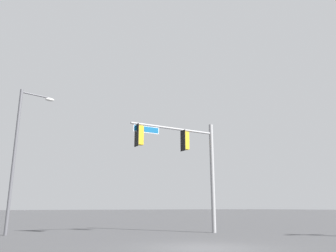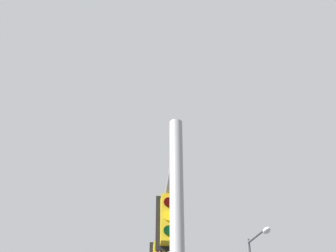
{
  "view_description": "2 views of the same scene",
  "coord_description": "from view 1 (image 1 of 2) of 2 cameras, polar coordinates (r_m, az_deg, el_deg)",
  "views": [
    {
      "loc": [
        7.91,
        10.27,
        1.49
      ],
      "look_at": [
        -1.87,
        -5.73,
        6.16
      ],
      "focal_mm": 35.0,
      "sensor_mm": 36.0,
      "label": 1
    },
    {
      "loc": [
        -13.06,
        -5.01,
        1.45
      ],
      "look_at": [
        -3.82,
        -6.0,
        7.64
      ],
      "focal_mm": 50.0,
      "sensor_mm": 36.0,
      "label": 2
    }
  ],
  "objects": [
    {
      "name": "ground_plane",
      "position": [
        13.05,
        6.56,
        -20.45
      ],
      "size": [
        400.0,
        400.0,
        0.0
      ],
      "primitive_type": "plane",
      "color": "#474749"
    },
    {
      "name": "signal_pole_near",
      "position": [
        20.19,
        3.76,
        -5.4
      ],
      "size": [
        5.79,
        0.6,
        6.75
      ],
      "color": "gray",
      "rests_on": "ground_plane"
    },
    {
      "name": "street_lamp",
      "position": [
        21.14,
        -24.52,
        -3.61
      ],
      "size": [
        2.09,
        0.54,
        8.46
      ],
      "color": "#4C4C51",
      "rests_on": "ground_plane"
    }
  ]
}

